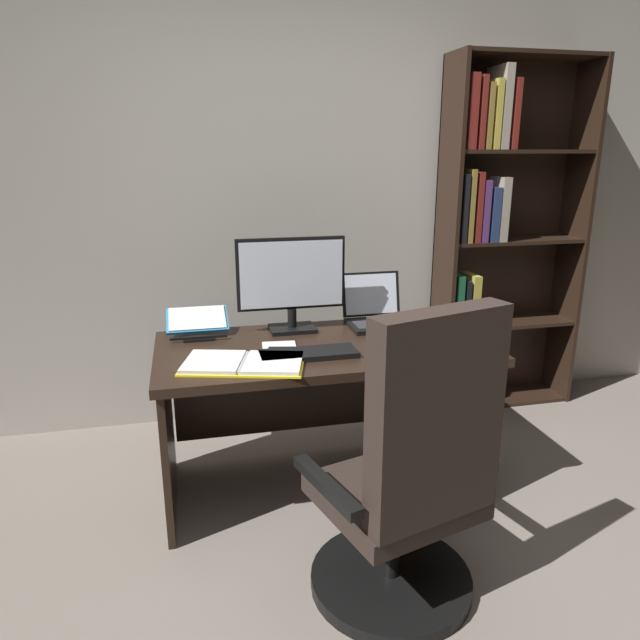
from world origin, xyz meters
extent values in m
cube|color=#B2ADA3|center=(0.00, 1.99, 1.39)|extent=(4.98, 0.12, 2.78)
cube|color=black|center=(-0.14, 1.05, 0.70)|extent=(1.50, 0.74, 0.04)
cube|color=black|center=(-0.86, 1.05, 0.34)|extent=(0.03, 0.68, 0.68)
cube|color=black|center=(0.58, 1.05, 0.34)|extent=(0.03, 0.68, 0.68)
cube|color=black|center=(-0.14, 1.39, 0.37)|extent=(1.38, 0.03, 0.48)
cube|color=black|center=(0.78, 1.77, 1.05)|extent=(0.02, 0.29, 2.09)
cube|color=black|center=(1.63, 1.77, 1.05)|extent=(0.02, 0.29, 2.09)
cube|color=black|center=(1.21, 1.91, 1.05)|extent=(0.88, 0.01, 2.09)
cube|color=black|center=(1.21, 1.77, 0.01)|extent=(0.83, 0.27, 0.02)
cube|color=#195633|center=(0.83, 1.71, 0.17)|extent=(0.03, 0.16, 0.29)
cube|color=olive|center=(0.88, 1.73, 0.21)|extent=(0.05, 0.20, 0.37)
cube|color=olive|center=(0.94, 1.74, 0.24)|extent=(0.04, 0.22, 0.43)
cube|color=maroon|center=(0.99, 1.72, 0.19)|extent=(0.04, 0.19, 0.34)
cube|color=black|center=(1.21, 1.77, 0.53)|extent=(0.83, 0.27, 0.02)
cube|color=#195633|center=(0.83, 1.71, 0.70)|extent=(0.05, 0.16, 0.32)
cube|color=black|center=(0.89, 1.74, 0.69)|extent=(0.03, 0.23, 0.29)
cube|color=gold|center=(0.94, 1.72, 0.70)|extent=(0.05, 0.19, 0.32)
cube|color=black|center=(1.21, 1.77, 1.05)|extent=(0.83, 0.27, 0.02)
cube|color=black|center=(0.83, 1.73, 1.25)|extent=(0.03, 0.20, 0.39)
cube|color=olive|center=(0.87, 1.74, 1.26)|extent=(0.03, 0.23, 0.41)
cube|color=maroon|center=(0.91, 1.72, 1.26)|extent=(0.03, 0.18, 0.40)
cube|color=#512D66|center=(0.96, 1.73, 1.23)|extent=(0.04, 0.20, 0.35)
cube|color=navy|center=(1.02, 1.71, 1.21)|extent=(0.05, 0.16, 0.31)
cube|color=gray|center=(1.08, 1.71, 1.24)|extent=(0.05, 0.17, 0.37)
cube|color=black|center=(1.21, 1.77, 1.57)|extent=(0.83, 0.27, 0.02)
cube|color=maroon|center=(0.83, 1.72, 1.77)|extent=(0.05, 0.17, 0.39)
cube|color=maroon|center=(0.89, 1.74, 1.77)|extent=(0.03, 0.22, 0.38)
cube|color=olive|center=(0.94, 1.72, 1.75)|extent=(0.03, 0.18, 0.35)
cube|color=gold|center=(0.98, 1.74, 1.76)|extent=(0.04, 0.22, 0.37)
cube|color=gray|center=(1.03, 1.74, 1.80)|extent=(0.05, 0.23, 0.45)
cube|color=maroon|center=(1.09, 1.74, 1.76)|extent=(0.03, 0.21, 0.37)
cube|color=black|center=(1.21, 1.77, 2.08)|extent=(0.83, 0.27, 0.02)
cylinder|color=black|center=(-0.05, 0.31, 0.03)|extent=(0.60, 0.60, 0.05)
cylinder|color=black|center=(-0.05, 0.31, 0.20)|extent=(0.06, 0.06, 0.30)
cube|color=#2D231E|center=(-0.05, 0.31, 0.39)|extent=(0.61, 0.60, 0.07)
cube|color=#2D231E|center=(0.00, 0.12, 0.77)|extent=(0.48, 0.23, 0.70)
cube|color=black|center=(-0.32, 0.23, 0.51)|extent=(0.15, 0.38, 0.04)
cube|color=black|center=(0.21, 0.39, 0.51)|extent=(0.15, 0.38, 0.04)
cube|color=black|center=(-0.24, 1.29, 0.73)|extent=(0.22, 0.16, 0.02)
cylinder|color=black|center=(-0.24, 1.29, 0.78)|extent=(0.04, 0.04, 0.09)
cube|color=black|center=(-0.24, 1.30, 1.00)|extent=(0.53, 0.02, 0.35)
cube|color=silver|center=(-0.24, 1.28, 1.00)|extent=(0.50, 0.00, 0.32)
cube|color=black|center=(0.20, 1.25, 0.73)|extent=(0.31, 0.24, 0.02)
cube|color=#2D2D30|center=(0.20, 1.23, 0.74)|extent=(0.26, 0.13, 0.00)
cube|color=black|center=(0.20, 1.40, 0.85)|extent=(0.31, 0.06, 0.23)
cube|color=silver|center=(0.20, 1.39, 0.85)|extent=(0.28, 0.05, 0.20)
cube|color=black|center=(-0.24, 0.90, 0.73)|extent=(0.42, 0.15, 0.02)
ellipsoid|color=black|center=(0.06, 0.90, 0.74)|extent=(0.06, 0.10, 0.04)
cube|color=black|center=(-0.69, 1.27, 0.72)|extent=(0.14, 0.12, 0.01)
cube|color=black|center=(-0.69, 1.22, 0.74)|extent=(0.26, 0.01, 0.01)
cube|color=#2D84C6|center=(-0.69, 1.37, 0.78)|extent=(0.29, 0.19, 0.08)
cube|color=silver|center=(-0.69, 1.36, 0.79)|extent=(0.27, 0.18, 0.07)
cube|color=yellow|center=(-0.64, 0.89, 0.72)|extent=(0.31, 0.32, 0.01)
cube|color=yellow|center=(-0.40, 0.82, 0.72)|extent=(0.31, 0.32, 0.01)
cube|color=silver|center=(-0.64, 0.89, 0.73)|extent=(0.29, 0.31, 0.02)
cube|color=silver|center=(-0.40, 0.82, 0.73)|extent=(0.29, 0.31, 0.02)
cylinder|color=#B7B7BC|center=(-0.52, 0.85, 0.73)|extent=(0.08, 0.24, 0.02)
cube|color=silver|center=(-0.35, 1.01, 0.72)|extent=(0.17, 0.22, 0.01)
cylinder|color=black|center=(-0.33, 1.01, 0.73)|extent=(0.14, 0.04, 0.01)
cylinder|color=silver|center=(0.47, 1.13, 0.77)|extent=(0.08, 0.08, 0.09)
camera|label=1|loc=(-0.73, -1.40, 1.57)|focal=32.65mm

